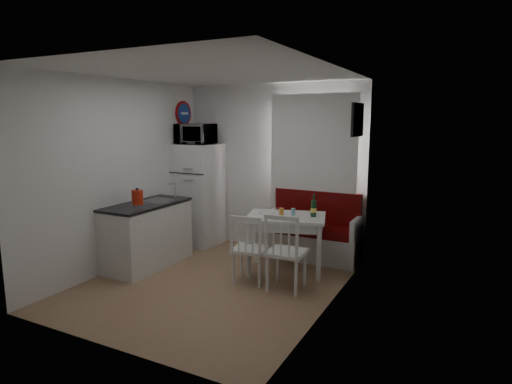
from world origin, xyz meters
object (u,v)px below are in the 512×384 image
chair_left (247,242)px  kettle (137,198)px  chair_right (283,244)px  fridge (199,194)px  bench (313,237)px  microwave (195,134)px  wine_bottle (314,205)px  kitchen_counter (148,234)px  dining_table (286,222)px

chair_left → kettle: bearing=179.0°
chair_right → fridge: 2.42m
bench → fridge: fridge is taller
microwave → kettle: 1.63m
bench → kettle: 2.59m
kettle → fridge: bearing=91.2°
kettle → wine_bottle: bearing=25.0°
wine_bottle → kettle: bearing=-155.0°
kitchen_counter → dining_table: (1.83, 0.67, 0.23)m
kitchen_counter → microwave: (0.02, 1.19, 1.37)m
kitchen_counter → wine_bottle: size_ratio=4.29×
dining_table → wine_bottle: wine_bottle is taller
kitchen_counter → fridge: size_ratio=0.80×
chair_left → chair_right: 0.50m
bench → chair_left: size_ratio=2.91×
bench → dining_table: bench is taller
fridge → microwave: size_ratio=2.82×
fridge → wine_bottle: bearing=-12.3°
bench → microwave: bearing=-175.3°
microwave → wine_bottle: bearing=-11.0°
chair_left → chair_right: chair_right is taller
chair_right → fridge: fridge is taller
dining_table → microwave: microwave is taller
dining_table → kettle: (-1.78, -0.90, 0.33)m
fridge → wine_bottle: size_ratio=5.40×
kettle → wine_bottle: (2.13, 1.00, -0.09)m
microwave → kettle: microwave is taller
chair_left → kettle: (-1.53, -0.23, 0.47)m
kitchen_counter → dining_table: bearing=20.2°
chair_left → wine_bottle: wine_bottle is taller
bench → chair_right: bench is taller
fridge → chair_right: bearing=-31.0°
chair_right → wine_bottle: bearing=79.3°
kettle → microwave: bearing=91.2°
fridge → microwave: microwave is taller
chair_right → fridge: size_ratio=0.31×
chair_left → kettle: 1.62m
kitchen_counter → bench: kitchen_counter is taller
chair_left → wine_bottle: bearing=42.1°
chair_right → microwave: microwave is taller
bench → wine_bottle: wine_bottle is taller
microwave → wine_bottle: (2.16, -0.42, -0.89)m
dining_table → wine_bottle: 0.44m
microwave → kitchen_counter: bearing=-90.9°
fridge → kitchen_counter: bearing=-90.9°
bench → chair_right: (0.11, -1.35, 0.26)m
chair_right → kettle: size_ratio=2.13×
kitchen_counter → dining_table: 1.97m
dining_table → chair_right: size_ratio=2.34×
dining_table → chair_right: (0.25, -0.67, -0.10)m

